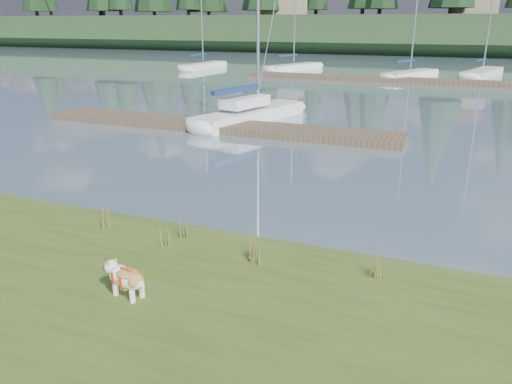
% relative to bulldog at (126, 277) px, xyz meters
% --- Properties ---
extents(ground, '(200.00, 200.00, 0.00)m').
position_rel_bulldog_xyz_m(ground, '(-1.28, 34.34, -0.66)').
color(ground, slate).
rests_on(ground, ground).
extents(ridge, '(200.00, 20.00, 5.00)m').
position_rel_bulldog_xyz_m(ridge, '(-1.28, 77.34, 1.84)').
color(ridge, '#1D3118').
rests_on(ridge, ground).
extents(bulldog, '(0.85, 0.45, 0.50)m').
position_rel_bulldog_xyz_m(bulldog, '(0.00, 0.00, 0.00)').
color(bulldog, silver).
rests_on(bulldog, bank).
extents(sailboat_main, '(3.41, 7.81, 11.17)m').
position_rel_bulldog_xyz_m(sailboat_main, '(-4.34, 16.05, -0.24)').
color(sailboat_main, silver).
rests_on(sailboat_main, ground).
extents(dock_near, '(16.00, 2.00, 0.30)m').
position_rel_bulldog_xyz_m(dock_near, '(-5.28, 13.34, -0.51)').
color(dock_near, '#4C3D2C').
rests_on(dock_near, ground).
extents(dock_far, '(26.00, 2.20, 0.30)m').
position_rel_bulldog_xyz_m(dock_far, '(0.72, 34.34, -0.51)').
color(dock_far, '#4C3D2C').
rests_on(dock_far, ground).
extents(sailboat_bg_0, '(2.03, 7.40, 10.68)m').
position_rel_bulldog_xyz_m(sailboat_bg_0, '(-19.09, 39.23, -0.34)').
color(sailboat_bg_0, silver).
rests_on(sailboat_bg_0, ground).
extents(sailboat_bg_1, '(4.17, 7.76, 11.55)m').
position_rel_bulldog_xyz_m(sailboat_bg_1, '(-10.28, 41.08, -0.33)').
color(sailboat_bg_1, silver).
rests_on(sailboat_bg_1, ground).
extents(sailboat_bg_2, '(4.38, 7.40, 11.25)m').
position_rel_bulldog_xyz_m(sailboat_bg_2, '(0.62, 38.13, -0.33)').
color(sailboat_bg_2, silver).
rests_on(sailboat_bg_2, ground).
extents(sailboat_bg_3, '(3.75, 8.66, 12.45)m').
position_rel_bulldog_xyz_m(sailboat_bg_3, '(6.03, 41.98, -0.34)').
color(sailboat_bg_3, silver).
rests_on(sailboat_bg_3, ground).
extents(weed_0, '(0.17, 0.14, 0.54)m').
position_rel_bulldog_xyz_m(weed_0, '(-0.47, 1.78, -0.08)').
color(weed_0, '#475B23').
rests_on(weed_0, bank).
extents(weed_1, '(0.17, 0.14, 0.58)m').
position_rel_bulldog_xyz_m(weed_1, '(-0.26, 2.22, -0.07)').
color(weed_1, '#475B23').
rests_on(weed_1, bank).
extents(weed_2, '(0.17, 0.14, 0.74)m').
position_rel_bulldog_xyz_m(weed_2, '(1.41, 1.77, -0.00)').
color(weed_2, '#475B23').
rests_on(weed_2, bank).
extents(weed_3, '(0.17, 0.14, 0.63)m').
position_rel_bulldog_xyz_m(weed_3, '(-2.07, 2.06, -0.05)').
color(weed_3, '#475B23').
rests_on(weed_3, bank).
extents(weed_4, '(0.17, 0.14, 0.44)m').
position_rel_bulldog_xyz_m(weed_4, '(1.33, 1.94, -0.13)').
color(weed_4, '#475B23').
rests_on(weed_4, bank).
extents(weed_5, '(0.17, 0.14, 0.53)m').
position_rel_bulldog_xyz_m(weed_5, '(3.42, 2.03, -0.09)').
color(weed_5, '#475B23').
rests_on(weed_5, bank).
extents(mud_lip, '(60.00, 0.50, 0.14)m').
position_rel_bulldog_xyz_m(mud_lip, '(-1.28, 2.74, -0.59)').
color(mud_lip, '#33281C').
rests_on(mud_lip, ground).
extents(house_0, '(6.30, 5.30, 4.65)m').
position_rel_bulldog_xyz_m(house_0, '(-23.28, 74.34, 6.65)').
color(house_0, gray).
rests_on(house_0, ridge).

